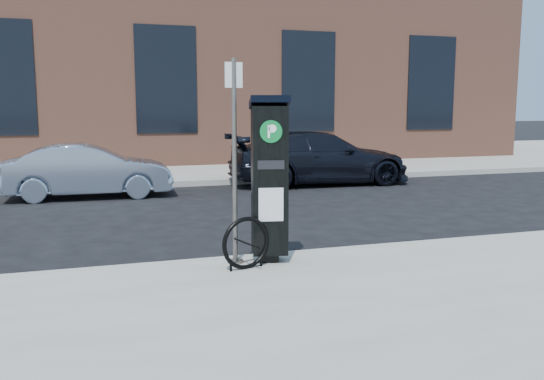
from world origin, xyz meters
name	(u,v)px	position (x,y,z in m)	size (l,w,h in m)	color
ground	(283,263)	(0.00, 0.00, 0.00)	(120.00, 120.00, 0.00)	black
sidewalk_far	(161,163)	(0.00, 14.00, 0.07)	(60.00, 12.00, 0.15)	gray
curb_near	(284,258)	(0.00, -0.02, 0.07)	(60.00, 0.12, 0.16)	#9E9B93
curb_far	(188,184)	(0.00, 8.02, 0.07)	(60.00, 0.12, 0.16)	#9E9B93
building	(150,56)	(0.00, 17.00, 4.15)	(28.00, 10.05, 8.25)	#935943
parking_kiosk	(269,178)	(-0.31, -0.35, 1.25)	(0.57, 0.52, 2.14)	black
sign_pole	(234,164)	(-0.76, -0.30, 1.44)	(0.23, 0.21, 2.60)	#4E4B45
bike_rack	(246,243)	(-0.70, -0.61, 0.47)	(0.66, 0.23, 0.66)	black
car_silver	(89,171)	(-2.54, 6.86, 0.63)	(1.34, 3.85, 1.27)	gray
car_dark	(319,158)	(3.57, 7.40, 0.73)	(2.04, 5.03, 1.46)	black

